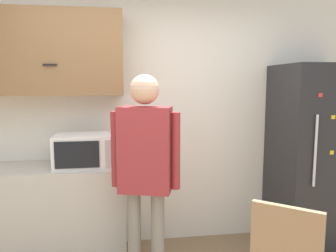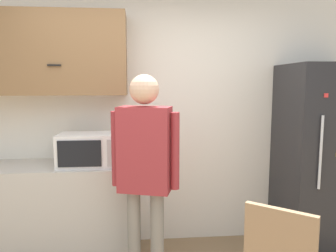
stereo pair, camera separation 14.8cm
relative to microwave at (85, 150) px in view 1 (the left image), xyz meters
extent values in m
cube|color=silver|center=(0.59, 0.36, 0.27)|extent=(6.00, 0.06, 2.70)
cube|color=#BCB7AD|center=(-0.62, 0.05, -0.62)|extent=(1.98, 0.56, 0.93)
cube|color=olive|center=(-0.62, 0.17, 0.90)|extent=(1.98, 0.33, 0.78)
cube|color=black|center=(-0.28, -0.01, 0.78)|extent=(0.12, 0.01, 0.01)
cube|color=white|center=(0.00, 0.00, 0.00)|extent=(0.54, 0.36, 0.30)
cube|color=black|center=(-0.05, -0.18, 0.00)|extent=(0.38, 0.01, 0.24)
cube|color=#B2B2B2|center=(0.23, -0.18, 0.00)|extent=(0.08, 0.01, 0.24)
cylinder|color=gray|center=(0.43, -0.46, -0.67)|extent=(0.11, 0.11, 0.83)
cylinder|color=gray|center=(0.62, -0.52, -0.67)|extent=(0.11, 0.11, 0.83)
cube|color=maroon|center=(0.52, -0.49, 0.09)|extent=(0.46, 0.33, 0.69)
sphere|color=#D8AD8C|center=(0.52, -0.49, 0.57)|extent=(0.23, 0.23, 0.23)
cylinder|color=maroon|center=(0.29, -0.42, 0.09)|extent=(0.07, 0.07, 0.61)
cylinder|color=maroon|center=(0.76, -0.56, 0.09)|extent=(0.07, 0.07, 0.61)
cube|color=#232326|center=(2.27, -0.02, -0.14)|extent=(0.73, 0.69, 1.88)
cylinder|color=silver|center=(2.07, -0.38, 0.01)|extent=(0.02, 0.02, 0.66)
cube|color=yellow|center=(2.24, -0.37, -0.01)|extent=(0.04, 0.01, 0.04)
cube|color=red|center=(2.10, -0.37, 0.51)|extent=(0.04, 0.01, 0.04)
cube|color=yellow|center=(2.23, -0.37, 0.31)|extent=(0.04, 0.01, 0.04)
cube|color=#997551|center=(1.25, -1.41, -0.34)|extent=(0.33, 0.29, 0.53)
camera|label=1|loc=(0.33, -3.06, 0.61)|focal=35.00mm
camera|label=2|loc=(0.47, -3.07, 0.61)|focal=35.00mm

